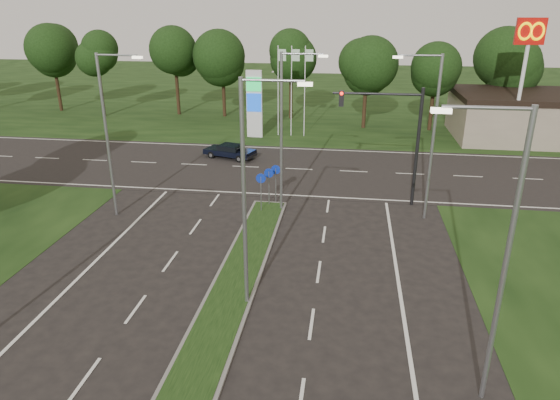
# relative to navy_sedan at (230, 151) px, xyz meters

# --- Properties ---
(verge_far) EXTENTS (160.00, 50.00, 0.02)m
(verge_far) POSITION_rel_navy_sedan_xyz_m (4.69, 28.89, -0.58)
(verge_far) COLOR black
(verge_far) RESTS_ON ground
(cross_road) EXTENTS (160.00, 12.00, 0.02)m
(cross_road) POSITION_rel_navy_sedan_xyz_m (4.69, -2.11, -0.58)
(cross_road) COLOR black
(cross_road) RESTS_ON ground
(median_kerb) EXTENTS (2.00, 26.00, 0.12)m
(median_kerb) POSITION_rel_navy_sedan_xyz_m (4.69, -22.11, -0.52)
(median_kerb) COLOR slate
(median_kerb) RESTS_ON ground
(commercial_building) EXTENTS (16.00, 9.00, 4.00)m
(commercial_building) POSITION_rel_navy_sedan_xyz_m (26.69, 9.89, 1.42)
(commercial_building) COLOR gray
(commercial_building) RESTS_ON ground
(streetlight_median_near) EXTENTS (2.53, 0.22, 9.00)m
(streetlight_median_near) POSITION_rel_navy_sedan_xyz_m (5.69, -20.11, 4.49)
(streetlight_median_near) COLOR gray
(streetlight_median_near) RESTS_ON ground
(streetlight_median_far) EXTENTS (2.53, 0.22, 9.00)m
(streetlight_median_far) POSITION_rel_navy_sedan_xyz_m (5.69, -10.11, 4.49)
(streetlight_median_far) COLOR gray
(streetlight_median_far) RESTS_ON ground
(streetlight_left_far) EXTENTS (2.53, 0.22, 9.00)m
(streetlight_left_far) POSITION_rel_navy_sedan_xyz_m (-3.61, -12.11, 4.49)
(streetlight_left_far) COLOR gray
(streetlight_left_far) RESTS_ON ground
(streetlight_right_far) EXTENTS (2.53, 0.22, 9.00)m
(streetlight_right_far) POSITION_rel_navy_sedan_xyz_m (13.49, -10.11, 4.49)
(streetlight_right_far) COLOR gray
(streetlight_right_far) RESTS_ON ground
(streetlight_right_near) EXTENTS (2.53, 0.22, 9.00)m
(streetlight_right_near) POSITION_rel_navy_sedan_xyz_m (13.49, -24.11, 4.49)
(streetlight_right_near) COLOR gray
(streetlight_right_near) RESTS_ON ground
(traffic_signal) EXTENTS (5.10, 0.42, 7.00)m
(traffic_signal) POSITION_rel_navy_sedan_xyz_m (11.88, -8.12, 4.07)
(traffic_signal) COLOR black
(traffic_signal) RESTS_ON ground
(median_signs) EXTENTS (1.16, 1.76, 2.38)m
(median_signs) POSITION_rel_navy_sedan_xyz_m (4.69, -9.71, 1.13)
(median_signs) COLOR gray
(median_signs) RESTS_ON ground
(gas_pylon) EXTENTS (5.80, 1.26, 8.00)m
(gas_pylon) POSITION_rel_navy_sedan_xyz_m (0.90, 6.94, 2.61)
(gas_pylon) COLOR silver
(gas_pylon) RESTS_ON ground
(mcdonalds_sign) EXTENTS (2.20, 0.47, 10.40)m
(mcdonalds_sign) POSITION_rel_navy_sedan_xyz_m (22.69, 5.86, 7.40)
(mcdonalds_sign) COLOR silver
(mcdonalds_sign) RESTS_ON ground
(treeline_far) EXTENTS (6.00, 6.00, 9.90)m
(treeline_far) POSITION_rel_navy_sedan_xyz_m (4.79, 13.82, 6.25)
(treeline_far) COLOR black
(treeline_far) RESTS_ON ground
(navy_sedan) EXTENTS (4.26, 2.75, 1.09)m
(navy_sedan) POSITION_rel_navy_sedan_xyz_m (0.00, 0.00, 0.00)
(navy_sedan) COLOR black
(navy_sedan) RESTS_ON ground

